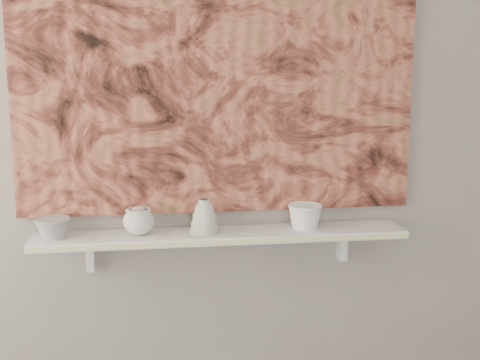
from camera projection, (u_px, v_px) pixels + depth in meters
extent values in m
plane|color=gray|center=(218.00, 117.00, 2.51)|extent=(3.60, 0.00, 3.60)
cube|color=silver|center=(221.00, 235.00, 2.51)|extent=(1.40, 0.18, 0.03)
cube|color=beige|center=(224.00, 242.00, 2.42)|extent=(1.40, 0.01, 0.02)
cube|color=silver|center=(90.00, 255.00, 2.52)|extent=(0.03, 0.06, 0.12)
cube|color=silver|center=(342.00, 244.00, 2.65)|extent=(0.03, 0.06, 0.12)
cube|color=brown|center=(218.00, 66.00, 2.46)|extent=(1.50, 0.02, 1.10)
cube|color=black|center=(334.00, 147.00, 2.57)|extent=(0.09, 0.00, 0.08)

